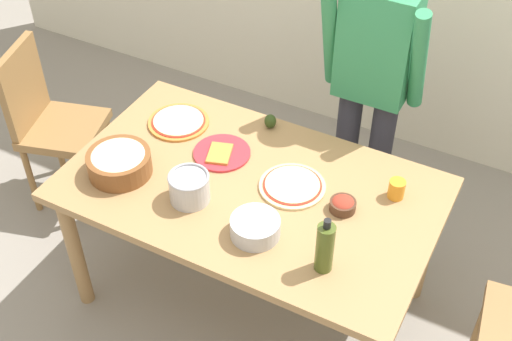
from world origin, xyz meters
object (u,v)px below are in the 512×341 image
at_px(dining_table, 251,201).
at_px(mixing_bowl_steel, 255,227).
at_px(small_sauce_bowl, 343,204).
at_px(pizza_raw_on_board, 292,186).
at_px(olive_oil_bottle, 325,247).
at_px(chair_wooden_left, 49,118).
at_px(plate_with_slice, 222,153).
at_px(popcorn_bowl, 119,161).
at_px(steel_pot, 189,187).
at_px(avocado, 270,121).
at_px(cup_orange, 397,189).
at_px(person_cook, 372,78).
at_px(pizza_cooked_on_tray, 179,122).

distance_m(dining_table, mixing_bowl_steel, 0.31).
bearing_deg(small_sauce_bowl, pizza_raw_on_board, 174.45).
height_order(dining_table, olive_oil_bottle, olive_oil_bottle).
xyz_separation_m(chair_wooden_left, plate_with_slice, (1.10, -0.05, 0.23)).
xyz_separation_m(chair_wooden_left, popcorn_bowl, (0.77, -0.36, 0.28)).
distance_m(pizza_raw_on_board, small_sauce_bowl, 0.24).
distance_m(dining_table, steel_pot, 0.31).
bearing_deg(avocado, olive_oil_bottle, -49.88).
bearing_deg(avocado, chair_wooden_left, -169.00).
bearing_deg(dining_table, mixing_bowl_steel, -58.01).
bearing_deg(cup_orange, dining_table, -158.05).
bearing_deg(popcorn_bowl, olive_oil_bottle, -4.64).
bearing_deg(popcorn_bowl, avocado, 53.56).
bearing_deg(popcorn_bowl, pizza_raw_on_board, 20.38).
bearing_deg(cup_orange, olive_oil_bottle, -103.03).
height_order(pizza_raw_on_board, olive_oil_bottle, olive_oil_bottle).
distance_m(person_cook, avocado, 0.52).
height_order(mixing_bowl_steel, avocado, mixing_bowl_steel).
bearing_deg(steel_pot, pizza_raw_on_board, 37.01).
xyz_separation_m(dining_table, steel_pot, (-0.19, -0.19, 0.16)).
bearing_deg(dining_table, steel_pot, -135.13).
relative_size(dining_table, mixing_bowl_steel, 8.00).
distance_m(pizza_raw_on_board, olive_oil_bottle, 0.46).
distance_m(person_cook, pizza_cooked_on_tray, 0.94).
height_order(pizza_cooked_on_tray, mixing_bowl_steel, mixing_bowl_steel).
bearing_deg(avocado, pizza_cooked_on_tray, -156.00).
height_order(olive_oil_bottle, avocado, olive_oil_bottle).
xyz_separation_m(chair_wooden_left, steel_pot, (1.13, -0.36, 0.29)).
bearing_deg(small_sauce_bowl, person_cook, 102.28).
relative_size(person_cook, mixing_bowl_steel, 8.10).
bearing_deg(small_sauce_bowl, chair_wooden_left, 176.15).
xyz_separation_m(small_sauce_bowl, cup_orange, (0.17, 0.18, 0.01)).
relative_size(plate_with_slice, cup_orange, 3.06).
xyz_separation_m(mixing_bowl_steel, steel_pot, (-0.34, 0.05, 0.03)).
height_order(chair_wooden_left, pizza_cooked_on_tray, chair_wooden_left).
distance_m(popcorn_bowl, mixing_bowl_steel, 0.70).
height_order(mixing_bowl_steel, cup_orange, cup_orange).
relative_size(pizza_cooked_on_tray, steel_pot, 1.68).
xyz_separation_m(dining_table, person_cook, (0.25, 0.76, 0.27)).
bearing_deg(pizza_cooked_on_tray, mixing_bowl_steel, -35.09).
bearing_deg(chair_wooden_left, avocado, 11.00).
bearing_deg(small_sauce_bowl, steel_pot, -157.85).
distance_m(plate_with_slice, olive_oil_bottle, 0.78).
bearing_deg(popcorn_bowl, mixing_bowl_steel, -4.27).
relative_size(olive_oil_bottle, cup_orange, 3.01).
height_order(small_sauce_bowl, cup_orange, cup_orange).
bearing_deg(steel_pot, popcorn_bowl, 179.95).
bearing_deg(mixing_bowl_steel, pizza_cooked_on_tray, 144.91).
height_order(olive_oil_bottle, steel_pot, olive_oil_bottle).
relative_size(cup_orange, avocado, 1.21).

